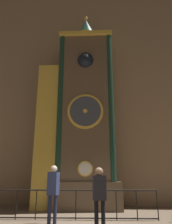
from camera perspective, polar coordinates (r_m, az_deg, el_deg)
cathedral_back_wall at (r=13.43m, az=0.64°, el=10.14°), size 24.00×0.32×14.92m
clock_tower at (r=11.01m, az=-1.86°, el=-0.87°), size 4.00×1.84×10.36m
railing_fence at (r=8.16m, az=-2.66°, el=-22.58°), size 5.59×0.05×0.97m
visitor_near at (r=7.50m, az=-8.58°, el=-18.94°), size 0.39×0.32×1.76m
visitor_far at (r=6.34m, az=3.53°, el=-20.11°), size 0.38×0.29×1.65m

